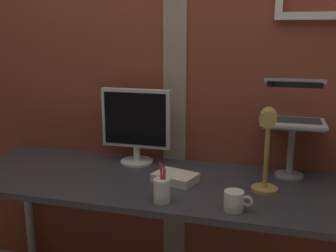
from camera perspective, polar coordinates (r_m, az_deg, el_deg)
The scene contains 9 objects.
brick_wall_back at distance 2.24m, azimuth 0.80°, elevation 6.25°, with size 3.70×0.16×2.41m.
desk at distance 1.98m, azimuth -0.80°, elevation -9.76°, with size 2.10×0.69×0.78m.
monitor at distance 2.15m, azimuth -4.64°, elevation 0.54°, with size 0.38×0.18×0.41m.
laptop_stand at distance 2.04m, azimuth 17.36°, elevation -2.14°, with size 0.28×0.22×0.27m.
laptop at distance 2.07m, azimuth 17.60°, elevation 2.14°, with size 0.30×0.28×0.21m.
desk_lamp at distance 1.75m, azimuth 14.08°, elevation -2.20°, with size 0.12×0.20×0.40m.
pen_cup at distance 1.70m, azimuth -0.87°, elevation -9.21°, with size 0.07×0.07×0.18m.
coffee_mug at distance 1.65m, azimuth 9.56°, elevation -10.58°, with size 0.12×0.08×0.08m.
paper_clutter_stack at distance 1.93m, azimuth 1.05°, elevation -7.44°, with size 0.20×0.14×0.04m, color silver.
Camera 1 is at (0.58, -1.78, 1.48)m, focal length 42.29 mm.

